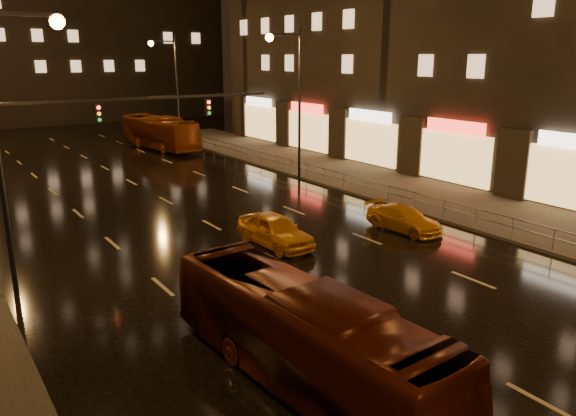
{
  "coord_description": "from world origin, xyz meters",
  "views": [
    {
      "loc": [
        -11.9,
        -8.46,
        8.2
      ],
      "look_at": [
        -0.14,
        8.95,
        2.5
      ],
      "focal_mm": 35.0,
      "sensor_mm": 36.0,
      "label": 1
    }
  ],
  "objects": [
    {
      "name": "taxi_far",
      "position": [
        7.35,
        10.0,
        0.59
      ],
      "size": [
        1.96,
        4.16,
        1.17
      ],
      "primitive_type": "imported",
      "rotation": [
        0.0,
        0.0,
        0.08
      ],
      "color": "orange",
      "rests_on": "ground"
    },
    {
      "name": "traffic_signal",
      "position": [
        -5.06,
        20.0,
        4.74
      ],
      "size": [
        15.31,
        0.32,
        6.2
      ],
      "color": "black",
      "rests_on": "ground"
    },
    {
      "name": "railing_right",
      "position": [
        10.2,
        18.0,
        0.9
      ],
      "size": [
        0.05,
        56.0,
        1.0
      ],
      "color": "#99999E",
      "rests_on": "sidewalk_right"
    },
    {
      "name": "bus_red",
      "position": [
        -4.33,
        2.0,
        1.33
      ],
      "size": [
        2.8,
        9.67,
        2.66
      ],
      "primitive_type": "imported",
      "rotation": [
        0.0,
        0.0,
        0.06
      ],
      "color": "#591B0C",
      "rests_on": "ground"
    },
    {
      "name": "sidewalk_right",
      "position": [
        13.5,
        15.0,
        0.07
      ],
      "size": [
        7.0,
        70.0,
        0.15
      ],
      "primitive_type": "cube",
      "color": "#38332D",
      "rests_on": "ground"
    },
    {
      "name": "ground",
      "position": [
        0.0,
        20.0,
        0.0
      ],
      "size": [
        140.0,
        140.0,
        0.0
      ],
      "primitive_type": "plane",
      "color": "black",
      "rests_on": "ground"
    },
    {
      "name": "bus_curb",
      "position": [
        6.95,
        40.36,
        1.47
      ],
      "size": [
        3.6,
        10.78,
        2.95
      ],
      "primitive_type": "imported",
      "rotation": [
        0.0,
        0.0,
        0.11
      ],
      "color": "#87380D",
      "rests_on": "ground"
    },
    {
      "name": "taxi_near",
      "position": [
        0.95,
        11.57,
        0.72
      ],
      "size": [
        1.92,
        4.32,
        1.44
      ],
      "primitive_type": "imported",
      "rotation": [
        0.0,
        0.0,
        0.05
      ],
      "color": "orange",
      "rests_on": "ground"
    }
  ]
}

